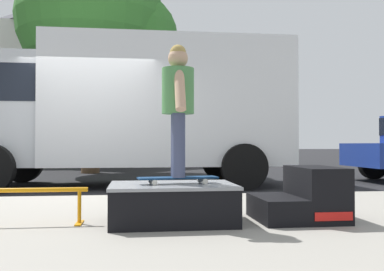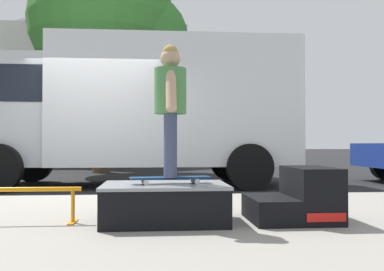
% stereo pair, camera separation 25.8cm
% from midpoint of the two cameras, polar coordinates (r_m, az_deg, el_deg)
% --- Properties ---
extents(ground_plane, '(140.00, 140.00, 0.00)m').
position_cam_midpoint_polar(ground_plane, '(7.32, -15.56, -8.08)').
color(ground_plane, black).
extents(sidewalk_slab, '(50.00, 5.00, 0.12)m').
position_cam_midpoint_polar(sidewalk_slab, '(4.39, -21.33, -11.93)').
color(sidewalk_slab, gray).
rests_on(sidewalk_slab, ground).
extents(skate_box, '(1.21, 0.86, 0.38)m').
position_cam_midpoint_polar(skate_box, '(4.30, -4.33, -8.69)').
color(skate_box, black).
rests_on(skate_box, sidewalk_slab).
extents(kicker_ramp, '(0.84, 0.80, 0.54)m').
position_cam_midpoint_polar(kicker_ramp, '(4.57, 12.89, -7.98)').
color(kicker_ramp, black).
rests_on(kicker_ramp, sidewalk_slab).
extents(grind_rail, '(1.54, 0.28, 0.35)m').
position_cam_midpoint_polar(grind_rail, '(4.57, -24.84, -7.36)').
color(grind_rail, orange).
rests_on(grind_rail, sidewalk_slab).
extents(skateboard, '(0.80, 0.31, 0.07)m').
position_cam_midpoint_polar(skateboard, '(4.26, -3.60, -5.61)').
color(skateboard, navy).
rests_on(skateboard, skate_box).
extents(skater_kid, '(0.32, 0.67, 1.30)m').
position_cam_midpoint_polar(skater_kid, '(4.27, -3.59, 4.82)').
color(skater_kid, '#3F4766').
rests_on(skater_kid, skateboard).
extents(box_truck, '(6.91, 2.63, 3.05)m').
position_cam_midpoint_polar(box_truck, '(9.43, -9.91, 3.81)').
color(box_truck, white).
rests_on(box_truck, ground).
extents(street_tree_main, '(4.96, 4.51, 7.01)m').
position_cam_midpoint_polar(street_tree_main, '(14.22, -12.54, 14.03)').
color(street_tree_main, brown).
rests_on(street_tree_main, ground).
extents(house_behind, '(9.54, 8.23, 8.40)m').
position_cam_midpoint_polar(house_behind, '(22.46, -15.07, 7.47)').
color(house_behind, silver).
rests_on(house_behind, ground).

